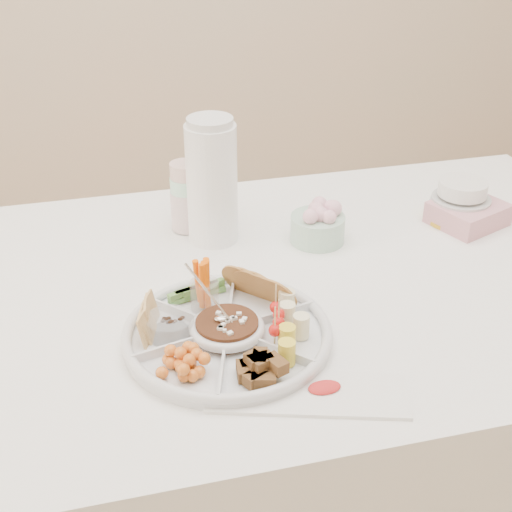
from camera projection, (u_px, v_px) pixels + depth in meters
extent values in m
cube|color=white|center=(312.00, 408.00, 1.71)|extent=(1.52, 1.02, 0.76)
cylinder|color=silver|center=(227.00, 332.00, 1.31)|extent=(0.46, 0.46, 0.04)
cylinder|color=black|center=(227.00, 328.00, 1.30)|extent=(0.14, 0.14, 0.04)
cylinder|color=silver|center=(186.00, 189.00, 1.65)|extent=(0.10, 0.10, 0.21)
cylinder|color=white|center=(212.00, 180.00, 1.59)|extent=(0.12, 0.12, 0.30)
cylinder|color=#97CBB6|center=(318.00, 223.00, 1.63)|extent=(0.16, 0.16, 0.09)
cube|color=pink|center=(468.00, 214.00, 1.71)|extent=(0.20, 0.19, 0.05)
cylinder|color=gold|center=(461.00, 200.00, 1.72)|extent=(0.21, 0.21, 0.11)
cube|color=white|center=(307.00, 393.00, 1.19)|extent=(0.35, 0.21, 0.01)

